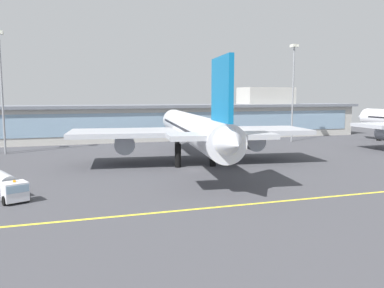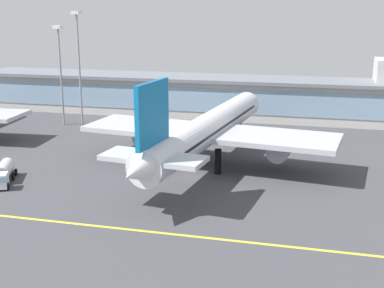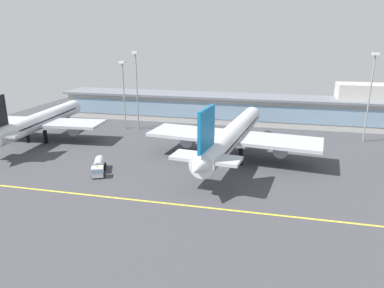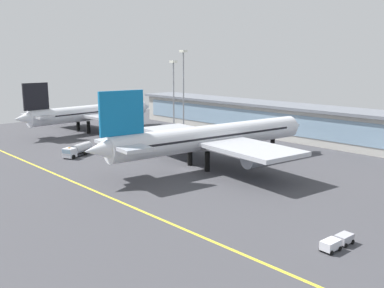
{
  "view_description": "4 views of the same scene",
  "coord_description": "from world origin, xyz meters",
  "px_view_note": "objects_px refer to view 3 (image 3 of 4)",
  "views": [
    {
      "loc": [
        -20.22,
        -61.9,
        12.51
      ],
      "look_at": [
        0.59,
        3.24,
        4.05
      ],
      "focal_mm": 36.42,
      "sensor_mm": 36.0,
      "label": 1
    },
    {
      "loc": [
        19.53,
        -76.91,
        26.68
      ],
      "look_at": [
        -0.54,
        3.7,
        4.45
      ],
      "focal_mm": 47.8,
      "sensor_mm": 36.0,
      "label": 2
    },
    {
      "loc": [
        11.31,
        -81.0,
        30.83
      ],
      "look_at": [
        -9.33,
        7.45,
        3.02
      ],
      "focal_mm": 33.2,
      "sensor_mm": 36.0,
      "label": 3
    },
    {
      "loc": [
        64.88,
        -59.07,
        23.2
      ],
      "look_at": [
        0.87,
        1.15,
        5.56
      ],
      "focal_mm": 39.58,
      "sensor_mm": 36.0,
      "label": 4
    }
  ],
  "objects_px": {
    "apron_light_mast_west": "(123,85)",
    "apron_light_mast_centre": "(137,80)",
    "fuel_tanker_truck": "(98,167)",
    "airliner_near_right": "(232,136)",
    "apron_light_mast_east": "(371,86)",
    "airliner_near_left": "(40,121)"
  },
  "relations": [
    {
      "from": "apron_light_mast_west",
      "to": "apron_light_mast_centre",
      "type": "height_order",
      "value": "apron_light_mast_centre"
    },
    {
      "from": "fuel_tanker_truck",
      "to": "apron_light_mast_west",
      "type": "xyz_separation_m",
      "value": [
        -10.46,
        40.1,
        13.49
      ]
    },
    {
      "from": "airliner_near_right",
      "to": "apron_light_mast_east",
      "type": "height_order",
      "value": "apron_light_mast_east"
    },
    {
      "from": "airliner_near_right",
      "to": "apron_light_mast_west",
      "type": "relative_size",
      "value": 2.56
    },
    {
      "from": "apron_light_mast_centre",
      "to": "apron_light_mast_east",
      "type": "bearing_deg",
      "value": 1.54
    },
    {
      "from": "airliner_near_left",
      "to": "apron_light_mast_east",
      "type": "xyz_separation_m",
      "value": [
        95.94,
        20.94,
        10.88
      ]
    },
    {
      "from": "apron_light_mast_west",
      "to": "apron_light_mast_centre",
      "type": "bearing_deg",
      "value": -0.41
    },
    {
      "from": "apron_light_mast_east",
      "to": "apron_light_mast_centre",
      "type": "bearing_deg",
      "value": -178.46
    },
    {
      "from": "airliner_near_left",
      "to": "apron_light_mast_east",
      "type": "bearing_deg",
      "value": -81.83
    },
    {
      "from": "apron_light_mast_centre",
      "to": "apron_light_mast_east",
      "type": "height_order",
      "value": "apron_light_mast_east"
    },
    {
      "from": "airliner_near_left",
      "to": "apron_light_mast_west",
      "type": "distance_m",
      "value": 28.58
    },
    {
      "from": "apron_light_mast_centre",
      "to": "apron_light_mast_west",
      "type": "bearing_deg",
      "value": 179.59
    },
    {
      "from": "airliner_near_left",
      "to": "apron_light_mast_centre",
      "type": "xyz_separation_m",
      "value": [
        24.07,
        19.01,
        10.72
      ]
    },
    {
      "from": "airliner_near_left",
      "to": "apron_light_mast_west",
      "type": "height_order",
      "value": "apron_light_mast_west"
    },
    {
      "from": "airliner_near_right",
      "to": "apron_light_mast_centre",
      "type": "bearing_deg",
      "value": 63.49
    },
    {
      "from": "fuel_tanker_truck",
      "to": "apron_light_mast_west",
      "type": "relative_size",
      "value": 0.41
    },
    {
      "from": "fuel_tanker_truck",
      "to": "apron_light_mast_east",
      "type": "bearing_deg",
      "value": 99.44
    },
    {
      "from": "airliner_near_right",
      "to": "apron_light_mast_centre",
      "type": "relative_size",
      "value": 2.25
    },
    {
      "from": "airliner_near_left",
      "to": "apron_light_mast_east",
      "type": "height_order",
      "value": "apron_light_mast_east"
    },
    {
      "from": "airliner_near_left",
      "to": "apron_light_mast_east",
      "type": "distance_m",
      "value": 98.8
    },
    {
      "from": "airliner_near_right",
      "to": "apron_light_mast_west",
      "type": "distance_m",
      "value": 46.82
    },
    {
      "from": "fuel_tanker_truck",
      "to": "apron_light_mast_centre",
      "type": "distance_m",
      "value": 43.25
    }
  ]
}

